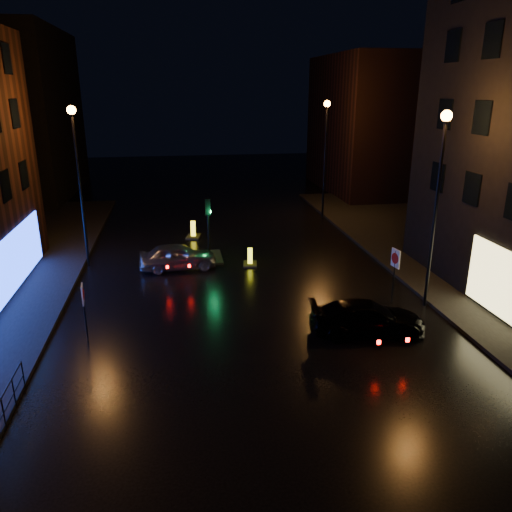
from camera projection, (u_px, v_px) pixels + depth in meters
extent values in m
plane|color=black|center=(281.00, 401.00, 15.42)|extent=(120.00, 120.00, 0.00)
cube|color=black|center=(20.00, 114.00, 43.48)|extent=(8.00, 16.00, 14.00)
cube|color=black|center=(370.00, 125.00, 45.71)|extent=(8.00, 14.00, 12.00)
cylinder|color=black|center=(81.00, 193.00, 26.05)|extent=(0.14, 0.14, 8.00)
cylinder|color=black|center=(72.00, 113.00, 24.77)|extent=(0.20, 0.20, 0.25)
sphere|color=orange|center=(71.00, 110.00, 24.72)|extent=(0.44, 0.44, 0.44)
cylinder|color=black|center=(435.00, 218.00, 20.94)|extent=(0.14, 0.14, 8.00)
cylinder|color=black|center=(446.00, 120.00, 19.66)|extent=(0.20, 0.20, 0.25)
sphere|color=orange|center=(447.00, 116.00, 19.61)|extent=(0.44, 0.44, 0.44)
cylinder|color=black|center=(325.00, 164.00, 35.90)|extent=(0.14, 0.14, 8.00)
cylinder|color=black|center=(327.00, 106.00, 34.62)|extent=(0.20, 0.20, 0.25)
sphere|color=orange|center=(327.00, 104.00, 34.57)|extent=(0.44, 0.44, 0.44)
cube|color=black|center=(209.00, 257.00, 28.31)|extent=(1.40, 2.40, 0.12)
cylinder|color=black|center=(209.00, 235.00, 27.88)|extent=(0.12, 0.12, 2.80)
cube|color=black|center=(208.00, 207.00, 27.37)|extent=(0.28, 0.22, 0.90)
cylinder|color=#0CFF59|center=(210.00, 212.00, 27.48)|extent=(0.05, 0.18, 0.18)
cylinder|color=black|center=(23.00, 375.00, 15.92)|extent=(0.04, 0.04, 1.00)
imported|color=#B2B4BA|center=(178.00, 256.00, 26.52)|extent=(4.17, 1.92, 1.38)
imported|color=black|center=(367.00, 318.00, 19.48)|extent=(4.69, 2.35, 1.31)
cube|color=black|center=(250.00, 264.00, 27.28)|extent=(0.89, 1.19, 0.09)
cube|color=yellow|center=(250.00, 256.00, 27.13)|extent=(0.28, 0.20, 0.91)
cube|color=black|center=(250.00, 256.00, 27.13)|extent=(0.27, 0.06, 0.55)
cube|color=black|center=(193.00, 237.00, 32.28)|extent=(1.07, 1.39, 0.10)
cube|color=yellow|center=(193.00, 229.00, 32.12)|extent=(0.32, 0.24, 1.03)
cube|color=black|center=(193.00, 229.00, 32.12)|extent=(0.31, 0.09, 0.62)
cylinder|color=black|center=(85.00, 314.00, 18.77)|extent=(0.06, 0.06, 2.23)
cube|color=white|center=(83.00, 294.00, 18.51)|extent=(0.11, 0.56, 0.76)
cylinder|color=#B20C0C|center=(83.00, 294.00, 18.52)|extent=(0.07, 0.44, 0.45)
cylinder|color=black|center=(394.00, 277.00, 22.16)|extent=(0.07, 0.07, 2.43)
cube|color=silver|center=(396.00, 258.00, 21.88)|extent=(0.16, 0.61, 0.83)
cylinder|color=#B20C0C|center=(395.00, 258.00, 21.87)|extent=(0.10, 0.48, 0.49)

